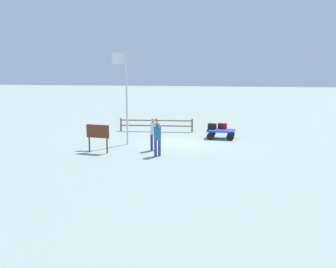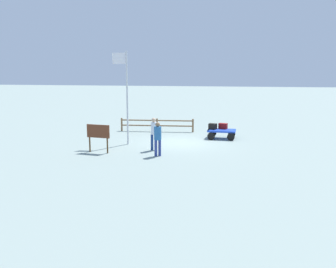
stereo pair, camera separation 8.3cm
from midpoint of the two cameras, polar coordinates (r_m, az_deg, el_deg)
ground_plane at (r=22.74m, az=2.04°, el=-1.25°), size 120.00×120.00×0.00m
luggage_cart at (r=24.08m, az=7.99°, el=0.29°), size 1.77×1.32×0.55m
suitcase_olive at (r=24.17m, az=6.74°, el=1.13°), size 0.55×0.47×0.36m
suitcase_grey at (r=24.42m, az=8.25°, el=1.18°), size 0.59×0.44×0.35m
worker_lead at (r=19.17m, az=-1.41°, el=-0.32°), size 0.48×0.48×1.72m
worker_trailing at (r=20.48m, az=-2.00°, el=0.35°), size 0.34×0.34×1.76m
flagpole at (r=21.95m, az=-6.20°, el=6.47°), size 0.85×0.11×5.29m
signboard at (r=20.25m, az=-10.19°, el=0.08°), size 1.27×0.27×1.47m
wooden_fence at (r=26.37m, az=-1.56°, el=1.52°), size 5.04×0.33×0.90m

